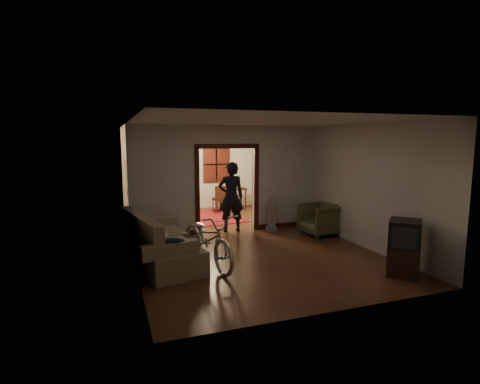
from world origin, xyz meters
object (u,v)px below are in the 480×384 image
bicycle (208,239)px  armchair (320,219)px  person (231,197)px  locker (162,184)px  sofa (162,239)px  desk (231,199)px

bicycle → armchair: (3.32, 1.35, -0.13)m
bicycle → armchair: size_ratio=2.30×
bicycle → person: 2.76m
bicycle → locker: (-0.08, 5.76, 0.43)m
sofa → desk: (3.06, 5.03, -0.14)m
person → locker: size_ratio=0.96×
bicycle → person: bearing=51.2°
sofa → armchair: 4.27m
sofa → desk: sofa is taller
locker → bicycle: bearing=-93.0°
armchair → desk: armchair is taller
sofa → locker: 5.47m
locker → desk: bearing=-12.9°
armchair → person: size_ratio=0.48×
person → desk: size_ratio=1.87×
armchair → locker: (-3.40, 4.41, 0.56)m
locker → armchair: bearing=-56.2°
armchair → locker: locker is taller
locker → desk: locker is taller
person → locker: (-1.34, 3.33, 0.03)m
sofa → desk: bearing=47.2°
bicycle → locker: size_ratio=1.06×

